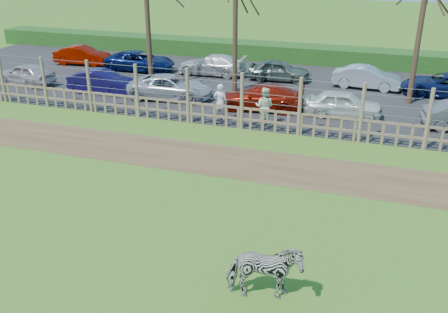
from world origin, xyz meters
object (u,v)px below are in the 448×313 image
(car_4, at_px, (343,104))
(car_7, at_px, (82,55))
(zebra, at_px, (264,272))
(car_0, at_px, (26,74))
(car_3, at_px, (261,97))
(car_10, at_px, (279,70))
(visitor_b, at_px, (264,107))
(car_9, at_px, (212,65))
(visitor_a, at_px, (220,102))
(car_2, at_px, (170,87))
(car_1, at_px, (102,82))
(car_11, at_px, (367,78))
(car_8, at_px, (140,61))
(car_12, at_px, (445,85))

(car_4, relative_size, car_7, 0.97)
(zebra, relative_size, car_4, 0.49)
(car_4, bearing_deg, car_0, 86.26)
(car_3, xyz_separation_m, car_10, (-0.31, 5.47, 0.00))
(visitor_b, xyz_separation_m, car_9, (-5.15, 7.68, -0.26))
(car_9, bearing_deg, car_0, -60.77)
(visitor_a, height_order, car_4, visitor_a)
(car_2, xyz_separation_m, car_10, (4.55, 5.19, 0.00))
(car_0, bearing_deg, zebra, 59.42)
(car_1, height_order, car_11, same)
(car_10, bearing_deg, car_7, 86.07)
(car_2, bearing_deg, car_9, -11.43)
(car_3, bearing_deg, car_10, 175.80)
(zebra, distance_m, car_9, 20.52)
(car_8, relative_size, car_11, 1.19)
(zebra, bearing_deg, car_9, 7.50)
(car_0, distance_m, car_8, 6.73)
(visitor_a, bearing_deg, car_8, -51.10)
(car_2, bearing_deg, visitor_b, -120.64)
(car_0, height_order, car_1, same)
(car_9, xyz_separation_m, car_12, (13.04, -0.47, 0.00))
(car_0, bearing_deg, car_4, 97.62)
(car_12, bearing_deg, car_3, -60.69)
(car_9, bearing_deg, car_7, -89.51)
(visitor_b, xyz_separation_m, car_10, (-1.01, 7.63, -0.26))
(zebra, bearing_deg, car_8, 18.89)
(zebra, xyz_separation_m, car_12, (5.11, 18.46, -0.09))
(car_2, distance_m, car_11, 10.76)
(visitor_a, relative_size, car_12, 0.40)
(car_12, bearing_deg, car_8, -91.15)
(car_3, bearing_deg, car_11, 131.95)
(car_3, height_order, car_7, same)
(car_1, relative_size, car_11, 1.00)
(visitor_b, distance_m, car_11, 8.50)
(car_2, relative_size, car_3, 1.04)
(car_8, xyz_separation_m, car_12, (17.61, 0.01, 0.00))
(visitor_b, bearing_deg, car_9, -53.76)
(visitor_b, height_order, car_9, visitor_b)
(car_0, bearing_deg, car_1, 96.45)
(car_4, distance_m, car_11, 5.26)
(car_9, distance_m, car_10, 4.14)
(car_2, relative_size, car_11, 1.19)
(visitor_a, height_order, car_11, visitor_a)
(car_3, relative_size, car_11, 1.14)
(car_12, bearing_deg, zebra, -16.66)
(car_4, distance_m, car_9, 9.90)
(visitor_a, xyz_separation_m, car_12, (9.91, 7.25, -0.26))
(car_8, bearing_deg, zebra, -148.19)
(car_3, distance_m, car_4, 3.89)
(visitor_a, distance_m, car_1, 7.79)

